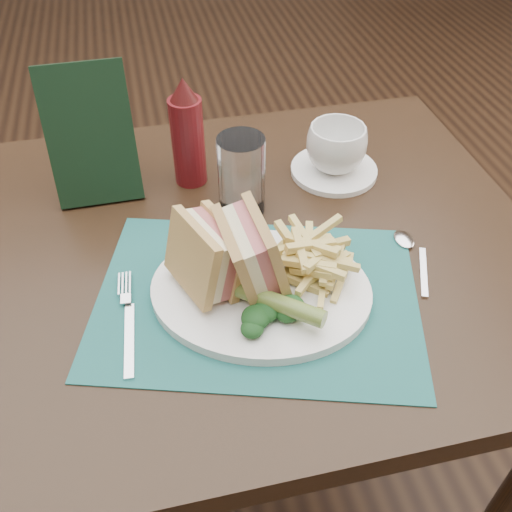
# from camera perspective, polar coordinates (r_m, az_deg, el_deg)

# --- Properties ---
(floor) EXTENTS (7.00, 7.00, 0.00)m
(floor) POSITION_cam_1_polar(r_m,az_deg,el_deg) (1.75, -4.17, -6.37)
(floor) COLOR black
(floor) RESTS_ON ground
(table_main) EXTENTS (0.90, 0.75, 0.75)m
(table_main) POSITION_cam_1_polar(r_m,az_deg,el_deg) (1.15, -0.80, -12.73)
(table_main) COLOR black
(table_main) RESTS_ON ground
(placemat) EXTENTS (0.51, 0.42, 0.00)m
(placemat) POSITION_cam_1_polar(r_m,az_deg,el_deg) (0.78, 0.13, -4.21)
(placemat) COLOR #1B5855
(placemat) RESTS_ON table_main
(plate) EXTENTS (0.36, 0.32, 0.01)m
(plate) POSITION_cam_1_polar(r_m,az_deg,el_deg) (0.78, 0.49, -3.49)
(plate) COLOR white
(plate) RESTS_ON placemat
(sandwich_half_a) EXTENTS (0.11, 0.13, 0.11)m
(sandwich_half_a) POSITION_cam_1_polar(r_m,az_deg,el_deg) (0.74, -6.42, -0.49)
(sandwich_half_a) COLOR tan
(sandwich_half_a) RESTS_ON plate
(sandwich_half_b) EXTENTS (0.09, 0.12, 0.11)m
(sandwich_half_b) POSITION_cam_1_polar(r_m,az_deg,el_deg) (0.74, -1.99, 0.09)
(sandwich_half_b) COLOR tan
(sandwich_half_b) RESTS_ON plate
(kale_garnish) EXTENTS (0.11, 0.08, 0.03)m
(kale_garnish) POSITION_cam_1_polar(r_m,az_deg,el_deg) (0.72, 2.03, -5.64)
(kale_garnish) COLOR black
(kale_garnish) RESTS_ON plate
(pickle_spear) EXTENTS (0.11, 0.10, 0.03)m
(pickle_spear) POSITION_cam_1_polar(r_m,az_deg,el_deg) (0.72, 2.46, -4.80)
(pickle_spear) COLOR #526A28
(pickle_spear) RESTS_ON plate
(fries_pile) EXTENTS (0.18, 0.20, 0.06)m
(fries_pile) POSITION_cam_1_polar(r_m,az_deg,el_deg) (0.77, 5.15, 0.04)
(fries_pile) COLOR tan
(fries_pile) RESTS_ON plate
(fork) EXTENTS (0.05, 0.17, 0.01)m
(fork) POSITION_cam_1_polar(r_m,az_deg,el_deg) (0.76, -12.73, -6.25)
(fork) COLOR silver
(fork) RESTS_ON placemat
(spoon) EXTENTS (0.09, 0.15, 0.01)m
(spoon) POSITION_cam_1_polar(r_m,az_deg,el_deg) (0.86, 15.75, -0.25)
(spoon) COLOR silver
(spoon) RESTS_ON table_main
(saucer) EXTENTS (0.16, 0.16, 0.01)m
(saucer) POSITION_cam_1_polar(r_m,az_deg,el_deg) (1.01, 7.78, 8.50)
(saucer) COLOR white
(saucer) RESTS_ON table_main
(coffee_cup) EXTENTS (0.14, 0.14, 0.08)m
(coffee_cup) POSITION_cam_1_polar(r_m,az_deg,el_deg) (0.99, 8.03, 10.66)
(coffee_cup) COLOR white
(coffee_cup) RESTS_ON saucer
(drinking_glass) EXTENTS (0.07, 0.07, 0.13)m
(drinking_glass) POSITION_cam_1_polar(r_m,az_deg,el_deg) (0.89, -1.46, 8.03)
(drinking_glass) COLOR silver
(drinking_glass) RESTS_ON table_main
(ketchup_bottle) EXTENTS (0.07, 0.07, 0.19)m
(ketchup_bottle) POSITION_cam_1_polar(r_m,az_deg,el_deg) (0.95, -6.89, 12.18)
(ketchup_bottle) COLOR #500D11
(ketchup_bottle) RESTS_ON table_main
(check_presenter) EXTENTS (0.13, 0.08, 0.21)m
(check_presenter) POSITION_cam_1_polar(r_m,az_deg,el_deg) (0.94, -16.22, 11.47)
(check_presenter) COLOR black
(check_presenter) RESTS_ON table_main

